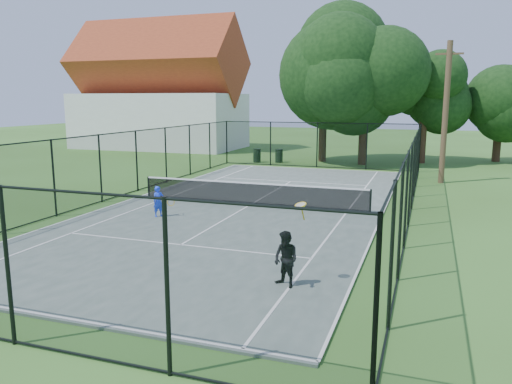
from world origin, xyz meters
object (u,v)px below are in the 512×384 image
(trash_bin_left, at_px, (257,155))
(utility_pole, at_px, (446,112))
(tennis_net, at_px, (251,192))
(player_blue, at_px, (159,201))
(trash_bin_right, at_px, (279,156))
(player_black, at_px, (286,259))

(trash_bin_left, bearing_deg, utility_pole, -22.96)
(tennis_net, height_order, utility_pole, utility_pole)
(trash_bin_left, xyz_separation_m, utility_pole, (12.44, -5.27, 3.31))
(trash_bin_left, distance_m, player_blue, 17.66)
(utility_pole, xyz_separation_m, player_blue, (-10.35, -12.26, -3.16))
(tennis_net, distance_m, trash_bin_left, 15.01)
(trash_bin_left, distance_m, trash_bin_right, 1.59)
(trash_bin_left, bearing_deg, player_black, -69.30)
(utility_pole, height_order, player_blue, utility_pole)
(player_black, bearing_deg, trash_bin_left, 110.70)
(player_black, bearing_deg, utility_pole, 77.99)
(trash_bin_right, xyz_separation_m, utility_pole, (10.92, -5.72, 3.32))
(tennis_net, height_order, player_blue, player_blue)
(utility_pole, relative_size, player_black, 3.71)
(tennis_net, relative_size, trash_bin_left, 10.17)
(tennis_net, xyz_separation_m, utility_pole, (7.76, 9.00, 3.23))
(utility_pole, bearing_deg, trash_bin_left, 157.04)
(trash_bin_left, xyz_separation_m, player_blue, (2.09, -17.53, 0.14))
(tennis_net, xyz_separation_m, trash_bin_right, (-3.15, 14.72, -0.08))
(player_blue, distance_m, player_black, 8.53)
(trash_bin_left, xyz_separation_m, trash_bin_right, (1.52, 0.46, -0.01))
(trash_bin_right, xyz_separation_m, player_blue, (0.57, -17.99, 0.15))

